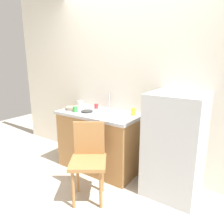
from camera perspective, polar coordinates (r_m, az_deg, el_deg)
ground_plane at (r=2.72m, az=-5.82°, el=-21.93°), size 8.00×8.00×0.00m
back_wall at (r=3.04m, az=5.90°, el=9.10°), size 4.80×0.10×2.67m
cabinet_base at (r=3.16m, az=-3.26°, el=-8.00°), size 1.16×0.60×0.82m
countertop at (r=3.03m, az=-3.37°, el=-0.44°), size 1.20×0.64×0.04m
faucet at (r=3.20m, az=-0.82°, el=2.88°), size 0.02×0.02×0.23m
refrigerator at (r=2.62m, az=16.46°, el=-8.56°), size 0.62×0.58×1.23m
chair at (r=2.50m, az=-6.36°, el=-12.07°), size 0.56×0.56×0.89m
dish_tray at (r=2.80m, az=-0.02°, el=-0.68°), size 0.28×0.20×0.05m
terracotta_bowl at (r=3.22m, az=-10.92°, el=1.00°), size 0.17×0.17×0.05m
hotplate at (r=3.05m, az=-6.77°, el=0.19°), size 0.17×0.17×0.02m
cup_yellow at (r=2.86m, az=5.74°, el=0.08°), size 0.06×0.06×0.10m
cup_green at (r=3.07m, az=-9.87°, el=0.74°), size 0.07×0.07×0.08m
cup_white at (r=3.38m, az=-8.55°, el=2.21°), size 0.08×0.08×0.10m
cup_red at (r=3.25m, az=-4.23°, el=1.61°), size 0.06×0.06×0.07m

